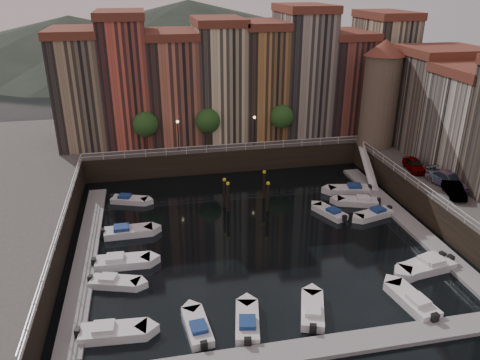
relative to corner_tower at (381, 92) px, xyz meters
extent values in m
plane|color=black|center=(-20.00, -14.50, -10.19)|extent=(200.00, 200.00, 0.00)
cube|color=black|center=(-20.00, 11.50, -8.69)|extent=(80.00, 20.00, 3.00)
cube|color=gray|center=(-36.20, -15.50, -10.02)|extent=(2.00, 28.00, 0.35)
cube|color=gray|center=(-3.80, -15.50, -10.02)|extent=(2.00, 28.00, 0.35)
cube|color=gray|center=(-20.00, -31.50, -10.02)|extent=(30.00, 2.00, 0.35)
cone|color=#2D382D|center=(-50.00, 95.50, -3.19)|extent=(80.00, 80.00, 14.00)
cone|color=#2D382D|center=(-15.00, 95.50, -1.19)|extent=(100.00, 100.00, 18.00)
cone|color=#2D382D|center=(20.00, 95.50, -4.19)|extent=(70.00, 70.00, 12.00)
cube|color=#91795C|center=(-38.00, 9.00, -0.19)|extent=(6.00, 10.00, 14.00)
cube|color=brown|center=(-38.00, 9.00, 7.31)|extent=(6.30, 10.30, 1.00)
cube|color=#C6503E|center=(-32.10, 9.00, 0.81)|extent=(5.80, 10.00, 16.00)
cube|color=brown|center=(-32.10, 9.00, 9.31)|extent=(6.10, 10.30, 1.00)
cube|color=#B5644A|center=(-25.95, 9.00, -0.44)|extent=(6.50, 10.00, 13.50)
cube|color=brown|center=(-25.95, 9.00, 6.81)|extent=(6.80, 10.30, 1.00)
cube|color=beige|center=(-19.60, 9.00, 0.31)|extent=(6.20, 10.00, 15.00)
cube|color=brown|center=(-19.60, 9.00, 8.31)|extent=(6.50, 10.30, 1.00)
cube|color=#A5723C|center=(-13.70, 9.00, 0.06)|extent=(5.60, 10.00, 14.50)
cube|color=brown|center=(-13.70, 9.00, 7.81)|extent=(5.90, 10.30, 1.00)
cube|color=gray|center=(-7.70, 9.00, 1.06)|extent=(6.40, 10.00, 16.50)
cube|color=brown|center=(-7.70, 9.00, 9.81)|extent=(6.70, 10.30, 1.00)
cube|color=brown|center=(-1.50, 9.00, -0.69)|extent=(6.00, 10.00, 13.00)
cube|color=brown|center=(-1.50, 9.00, 6.31)|extent=(6.30, 10.30, 1.00)
cube|color=tan|center=(4.45, 9.00, 0.56)|extent=(5.90, 10.00, 15.50)
cube|color=brown|center=(4.45, 9.00, 8.81)|extent=(6.20, 10.30, 1.00)
cube|color=#716255|center=(6.50, -2.50, -1.19)|extent=(9.00, 8.00, 12.00)
cube|color=brown|center=(6.50, -2.50, 5.31)|extent=(9.30, 8.30, 1.00)
cube|color=beige|center=(6.50, -10.50, -1.69)|extent=(9.00, 8.00, 11.00)
cylinder|color=#6B5B4C|center=(0.00, 0.00, -1.19)|extent=(4.60, 4.60, 12.00)
cone|color=brown|center=(0.00, 0.00, 5.61)|extent=(5.20, 5.20, 2.00)
cylinder|color=black|center=(-30.00, 3.70, -5.99)|extent=(0.30, 0.30, 2.40)
sphere|color=#1E4719|center=(-30.00, 3.70, -3.59)|extent=(3.20, 3.20, 3.20)
cylinder|color=black|center=(-22.00, 3.70, -5.99)|extent=(0.30, 0.30, 2.40)
sphere|color=#1E4719|center=(-22.00, 3.70, -3.59)|extent=(3.20, 3.20, 3.20)
cylinder|color=black|center=(-12.00, 3.70, -5.99)|extent=(0.30, 0.30, 2.40)
sphere|color=#1E4719|center=(-12.00, 3.70, -3.59)|extent=(3.20, 3.20, 3.20)
cylinder|color=black|center=(-26.00, 2.70, -5.19)|extent=(0.12, 0.12, 4.00)
sphere|color=#FFD88C|center=(-26.00, 2.70, -3.19)|extent=(0.36, 0.36, 0.36)
cylinder|color=black|center=(-16.00, 2.70, -5.19)|extent=(0.12, 0.12, 4.00)
sphere|color=#FFD88C|center=(-16.00, 2.70, -3.19)|extent=(0.36, 0.36, 0.36)
cube|color=white|center=(-20.00, 1.50, -6.24)|extent=(36.00, 0.08, 0.08)
cube|color=white|center=(-20.00, 1.50, -6.69)|extent=(36.00, 0.06, 0.06)
cube|color=white|center=(-2.00, -15.50, -6.24)|extent=(0.08, 34.00, 0.08)
cube|color=white|center=(-2.00, -15.50, -6.69)|extent=(0.06, 34.00, 0.06)
cube|color=white|center=(-38.00, -15.50, -6.24)|extent=(0.08, 34.00, 0.08)
cube|color=white|center=(-38.00, -15.50, -6.69)|extent=(0.06, 34.00, 0.06)
cube|color=white|center=(-2.90, -4.50, -8.44)|extent=(2.78, 8.26, 2.81)
cube|color=white|center=(-2.90, -4.50, -7.94)|extent=(1.93, 8.32, 3.65)
cylinder|color=black|center=(-21.74, -9.54, -8.69)|extent=(0.32, 0.32, 3.60)
cylinder|color=yellow|center=(-21.74, -9.54, -6.84)|extent=(0.36, 0.36, 0.25)
cylinder|color=black|center=(-21.95, -8.47, -8.69)|extent=(0.32, 0.32, 3.60)
cylinder|color=yellow|center=(-21.95, -8.47, -6.84)|extent=(0.36, 0.36, 0.25)
cylinder|color=black|center=(-17.48, -10.36, -8.69)|extent=(0.32, 0.32, 3.60)
cylinder|color=yellow|center=(-17.48, -10.36, -6.84)|extent=(0.36, 0.36, 0.25)
cylinder|color=black|center=(-17.08, -7.14, -8.69)|extent=(0.32, 0.32, 3.60)
cylinder|color=yellow|center=(-17.08, -7.14, -6.84)|extent=(0.36, 0.36, 0.25)
cube|color=silver|center=(-33.23, -27.30, -9.87)|extent=(4.83, 2.14, 0.80)
cube|color=silver|center=(-33.87, -27.25, -9.39)|extent=(1.58, 1.39, 0.54)
cube|color=black|center=(-35.69, -27.13, -9.60)|extent=(0.41, 0.56, 0.75)
cube|color=silver|center=(-33.37, -21.12, -9.92)|extent=(4.37, 2.73, 0.70)
cube|color=silver|center=(-33.90, -20.95, -9.50)|extent=(1.57, 1.45, 0.46)
cube|color=black|center=(-35.41, -20.48, -9.68)|extent=(0.45, 0.54, 0.65)
cube|color=silver|center=(-32.81, -18.15, -9.87)|extent=(4.85, 2.05, 0.81)
cube|color=silver|center=(-33.46, -18.12, -9.38)|extent=(1.58, 1.37, 0.54)
cube|color=black|center=(-35.30, -18.04, -9.60)|extent=(0.40, 0.56, 0.76)
cube|color=silver|center=(-32.41, -12.69, -9.87)|extent=(4.75, 1.92, 0.80)
cube|color=navy|center=(-33.06, -12.70, -9.39)|extent=(1.53, 1.32, 0.54)
cube|color=black|center=(-34.88, -12.74, -9.60)|extent=(0.39, 0.54, 0.75)
cube|color=silver|center=(-32.43, -5.14, -9.92)|extent=(4.38, 2.86, 0.70)
cube|color=navy|center=(-32.95, -4.96, -9.50)|extent=(1.60, 1.49, 0.46)
cube|color=black|center=(-34.44, -4.43, -9.68)|extent=(0.46, 0.55, 0.65)
cube|color=silver|center=(-6.72, -24.29, -9.86)|extent=(5.14, 2.59, 0.84)
cube|color=silver|center=(-6.06, -24.19, -9.36)|extent=(1.74, 1.55, 0.56)
cube|color=black|center=(-4.18, -23.92, -9.58)|extent=(0.47, 0.61, 0.78)
cube|color=silver|center=(-7.00, -24.08, -9.86)|extent=(5.21, 3.30, 0.83)
cube|color=silver|center=(-6.37, -23.88, -9.36)|extent=(1.88, 1.74, 0.55)
cube|color=black|center=(-4.59, -23.29, -9.59)|extent=(0.54, 0.65, 0.77)
cube|color=silver|center=(-6.67, -14.03, -9.91)|extent=(4.48, 2.67, 0.72)
cube|color=navy|center=(-6.11, -13.88, -9.48)|extent=(1.59, 1.46, 0.48)
cube|color=black|center=(-4.55, -13.46, -9.67)|extent=(0.45, 0.55, 0.67)
cube|color=silver|center=(-7.07, -10.79, -9.89)|extent=(4.79, 3.11, 0.76)
cube|color=silver|center=(-6.49, -11.00, -9.43)|extent=(1.75, 1.62, 0.51)
cube|color=black|center=(-4.86, -11.57, -9.64)|extent=(0.50, 0.60, 0.71)
cube|color=silver|center=(-6.72, -7.60, -9.87)|extent=(5.03, 2.68, 0.81)
cube|color=navy|center=(-6.08, -7.72, -9.38)|extent=(1.73, 1.56, 0.54)
cube|color=black|center=(-4.27, -8.06, -9.60)|extent=(0.47, 0.60, 0.76)
cube|color=silver|center=(-27.31, -27.88, -9.91)|extent=(2.02, 4.33, 0.71)
cube|color=navy|center=(-27.25, -28.45, -9.48)|extent=(1.27, 1.44, 0.48)
cube|color=black|center=(-27.09, -30.07, -9.67)|extent=(0.51, 0.38, 0.67)
cube|color=silver|center=(-23.63, -28.11, -9.89)|extent=(2.56, 4.69, 0.76)
cube|color=navy|center=(-23.75, -28.70, -9.44)|extent=(1.47, 1.62, 0.50)
cube|color=black|center=(-24.09, -30.38, -9.64)|extent=(0.56, 0.45, 0.71)
cube|color=silver|center=(-18.48, -27.80, -9.90)|extent=(3.02, 4.70, 0.75)
cube|color=silver|center=(-18.67, -28.36, -9.45)|extent=(1.58, 1.71, 0.50)
cube|color=black|center=(-19.22, -29.97, -9.65)|extent=(0.58, 0.49, 0.70)
cube|color=silver|center=(-10.46, -28.27, -9.87)|extent=(2.57, 5.00, 0.81)
cube|color=silver|center=(-10.36, -28.92, -9.38)|extent=(1.52, 1.70, 0.54)
cube|color=black|center=(-10.07, -30.74, -9.60)|extent=(0.60, 0.46, 0.76)
imported|color=gray|center=(0.17, -9.56, -6.49)|extent=(2.42, 4.39, 1.42)
imported|color=gray|center=(0.51, -16.68, -6.53)|extent=(2.49, 4.26, 1.33)
imported|color=gray|center=(1.39, -14.40, -6.43)|extent=(3.41, 5.65, 1.53)
cube|color=silver|center=(-11.11, -12.58, -9.92)|extent=(3.10, 4.36, 0.69)
cube|color=navy|center=(-10.88, -13.08, -9.50)|extent=(1.54, 1.64, 0.46)
cube|color=black|center=(-10.24, -14.52, -9.69)|extent=(0.55, 0.48, 0.65)
camera|label=1|loc=(-29.62, -54.92, 13.33)|focal=35.00mm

